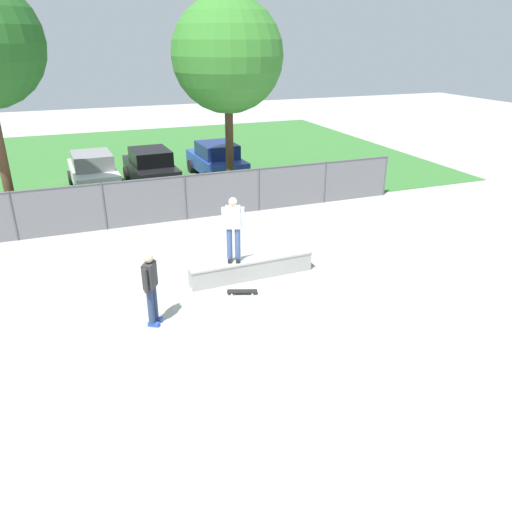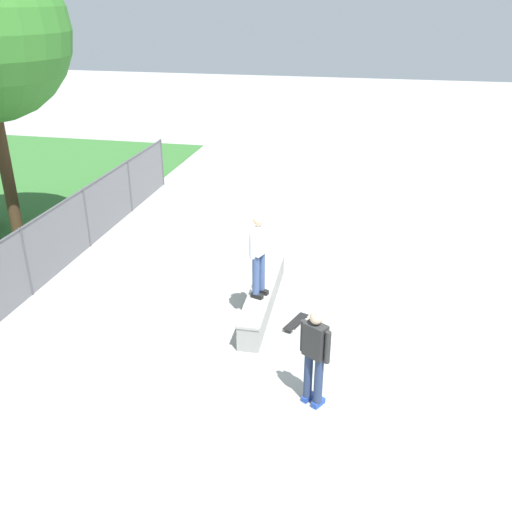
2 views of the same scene
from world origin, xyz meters
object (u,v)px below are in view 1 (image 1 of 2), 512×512
Objects in this scene: skateboard at (242,291)px; tree_near_right at (228,56)px; car_black at (151,167)px; concrete_ledge at (252,268)px; bystander at (151,286)px; car_white at (93,171)px; car_blue at (217,160)px; skateboarder at (233,227)px.

skateboard is 0.11× the size of tree_near_right.
car_black is at bearing 128.64° from tree_near_right.
skateboard is 11.42m from car_black.
concrete_ledge is 0.84× the size of car_black.
bystander is (-2.11, -12.04, 0.17)m from car_black.
car_white is at bearing 176.71° from car_black.
tree_near_right is 10.92m from bystander.
bystander reaches higher than car_white.
bystander is at bearing -113.27° from car_blue.
tree_near_right reaches higher than concrete_ledge.
concrete_ledge is 11.25m from car_white.
skateboarder is 1.73m from skateboard.
skateboard is 0.19× the size of car_black.
tree_near_right reaches higher than skateboarder.
skateboarder reaches higher than car_white.
tree_near_right is (2.28, 7.21, 3.98)m from skateboarder.
concrete_ledge is at bearing 0.82° from skateboarder.
car_black is (-0.40, 10.57, -0.76)m from skateboarder.
concrete_ledge is 0.84× the size of car_white.
tree_near_right reaches higher than car_black.
car_blue is at bearing 66.73° from bystander.
tree_near_right reaches higher than skateboard.
concrete_ledge is at bearing 55.07° from skateboard.
concrete_ledge is 9.11m from tree_near_right.
skateboarder is 10.60m from car_black.
tree_near_right is at bearing -98.04° from car_blue.
car_black is (2.49, -0.14, 0.00)m from car_white.
bystander is (0.39, -12.18, 0.17)m from car_white.
car_black is at bearing 94.95° from concrete_ledge.
car_black reaches higher than concrete_ledge.
skateboard is (-0.58, -0.83, -0.22)m from concrete_ledge.
car_blue is (3.19, 0.29, 0.00)m from car_black.
skateboarder is at bearing -104.46° from car_blue.
tree_near_right reaches higher than car_blue.
concrete_ledge is at bearing -72.33° from car_white.
tree_near_right is at bearing -51.36° from car_black.
tree_near_right is (2.34, 8.03, 5.51)m from skateboard.
skateboard is 0.45× the size of bystander.
skateboard is at bearing -106.26° from tree_near_right.
tree_near_right is 1.80× the size of car_black.
car_white is (-3.41, 10.70, 0.54)m from concrete_ledge.
bystander is at bearing -165.11° from skateboard.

